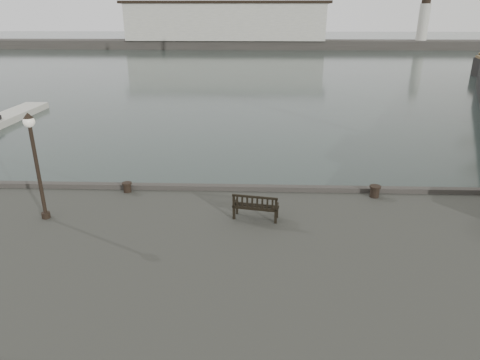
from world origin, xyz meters
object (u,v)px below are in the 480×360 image
object	(u,v)px
lamp_post	(35,153)
bollard_left	(127,187)
bench	(256,211)
bollard_right	(375,191)

from	to	relation	value
lamp_post	bollard_left	bearing A→B (deg)	48.00
bench	bollard_left	bearing A→B (deg)	167.31
bollard_left	lamp_post	xyz separation A→B (m)	(-2.05, -2.27, 2.06)
bollard_right	lamp_post	size ratio (longest dim) A/B	0.12
bollard_left	bollard_right	distance (m)	9.15
bollard_left	lamp_post	size ratio (longest dim) A/B	0.11
lamp_post	bench	bearing A→B (deg)	1.73
bollard_left	lamp_post	bearing A→B (deg)	-132.00
bollard_left	bollard_right	xyz separation A→B (m)	(9.15, -0.13, 0.03)
bench	bollard_right	bearing A→B (deg)	34.63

